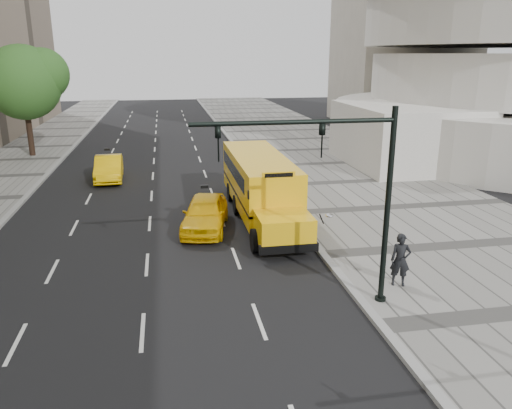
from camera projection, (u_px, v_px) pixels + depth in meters
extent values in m
plane|color=black|center=(171.00, 222.00, 24.27)|extent=(140.00, 140.00, 0.00)
cube|color=gray|center=(401.00, 208.00, 26.31)|extent=(12.00, 140.00, 0.15)
cube|color=gray|center=(290.00, 214.00, 25.28)|extent=(0.30, 140.00, 0.15)
cube|color=silver|center=(405.00, 136.00, 35.98)|extent=(8.00, 10.00, 4.40)
cylinder|color=black|center=(29.00, 125.00, 38.96)|extent=(0.44, 0.44, 5.15)
sphere|color=#28571D|center=(23.00, 82.00, 38.03)|extent=(5.67, 5.67, 5.67)
sphere|color=#28571D|center=(43.00, 74.00, 38.38)|extent=(3.97, 3.97, 3.97)
sphere|color=#28571D|center=(7.00, 88.00, 37.57)|extent=(3.68, 3.68, 3.68)
cube|color=yellow|center=(259.00, 179.00, 25.20)|extent=(2.50, 9.00, 2.45)
cube|color=yellow|center=(284.00, 228.00, 20.21)|extent=(2.20, 2.00, 1.10)
cube|color=black|center=(289.00, 248.00, 19.54)|extent=(2.38, 0.25, 0.35)
cube|color=black|center=(259.00, 189.00, 25.35)|extent=(2.52, 9.00, 0.12)
cube|color=black|center=(278.00, 193.00, 20.88)|extent=(2.05, 0.10, 0.90)
cube|color=black|center=(257.00, 168.00, 25.53)|extent=(2.52, 7.50, 0.70)
cube|color=yellow|center=(279.00, 175.00, 20.64)|extent=(1.40, 0.12, 0.28)
ellipsoid|color=silver|center=(332.00, 217.00, 18.92)|extent=(0.32, 0.32, 0.14)
cylinder|color=black|center=(324.00, 221.00, 19.15)|extent=(0.36, 0.47, 0.58)
cylinder|color=black|center=(255.00, 241.00, 20.47)|extent=(0.30, 1.00, 1.00)
cylinder|color=black|center=(308.00, 237.00, 20.86)|extent=(0.30, 1.00, 1.00)
cylinder|color=black|center=(237.00, 205.00, 25.37)|extent=(0.30, 1.00, 1.00)
cylinder|color=black|center=(280.00, 202.00, 25.76)|extent=(0.30, 1.00, 1.00)
cylinder|color=black|center=(230.00, 192.00, 27.72)|extent=(0.30, 1.00, 1.00)
cylinder|color=black|center=(270.00, 190.00, 28.11)|extent=(0.30, 1.00, 1.00)
imported|color=#F7BC06|center=(205.00, 213.00, 23.05)|extent=(2.81, 4.99, 1.60)
imported|color=#F7BC06|center=(109.00, 168.00, 32.25)|extent=(1.87, 4.81, 1.56)
imported|color=black|center=(400.00, 260.00, 17.08)|extent=(0.79, 0.64, 1.86)
cylinder|color=black|center=(387.00, 211.00, 15.41)|extent=(0.18, 0.18, 6.40)
cylinder|color=black|center=(380.00, 300.00, 16.29)|extent=(0.36, 0.36, 0.25)
cylinder|color=black|center=(295.00, 122.00, 14.08)|extent=(6.00, 0.14, 0.14)
imported|color=black|center=(322.00, 141.00, 14.38)|extent=(0.16, 0.20, 1.00)
imported|color=black|center=(218.00, 144.00, 13.86)|extent=(0.16, 0.20, 1.00)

